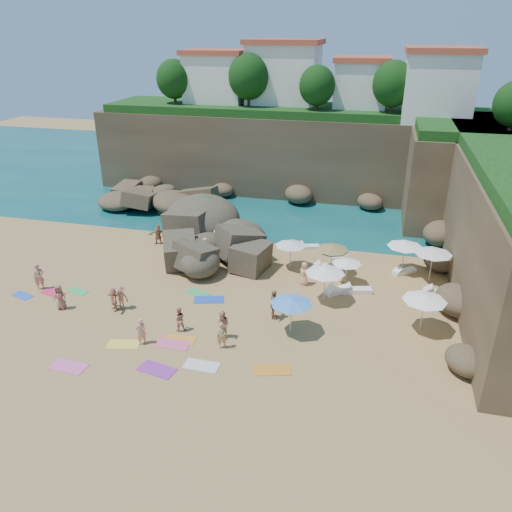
% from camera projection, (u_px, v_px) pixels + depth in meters
% --- Properties ---
extents(ground, '(120.00, 120.00, 0.00)m').
position_uv_depth(ground, '(215.00, 300.00, 32.39)').
color(ground, tan).
rests_on(ground, ground).
extents(seawater, '(120.00, 120.00, 0.00)m').
position_uv_depth(seawater, '(295.00, 177.00, 58.82)').
color(seawater, '#0C4751').
rests_on(seawater, ground).
extents(cliff_back, '(44.00, 8.00, 8.00)m').
position_uv_depth(cliff_back, '(307.00, 154.00, 52.30)').
color(cliff_back, brown).
rests_on(cliff_back, ground).
extents(cliff_corner, '(10.00, 12.00, 8.00)m').
position_uv_depth(cliff_corner, '(464.00, 176.00, 44.60)').
color(cliff_corner, brown).
rests_on(cliff_corner, ground).
extents(rock_promontory, '(12.00, 7.00, 2.00)m').
position_uv_depth(rock_promontory, '(160.00, 207.00, 48.91)').
color(rock_promontory, brown).
rests_on(rock_promontory, ground).
extents(clifftop_buildings, '(28.48, 9.48, 7.00)m').
position_uv_depth(clifftop_buildings, '(321.00, 80.00, 49.76)').
color(clifftop_buildings, white).
rests_on(clifftop_buildings, cliff_back).
extents(clifftop_trees, '(35.60, 23.82, 4.40)m').
position_uv_depth(clifftop_trees, '(332.00, 87.00, 43.82)').
color(clifftop_trees, '#11380F').
rests_on(clifftop_trees, ground).
extents(marina_masts, '(3.10, 0.10, 6.00)m').
position_uv_depth(marina_masts, '(163.00, 144.00, 61.19)').
color(marina_masts, white).
rests_on(marina_masts, ground).
extents(rock_outcrop, '(11.12, 9.97, 3.65)m').
position_uv_depth(rock_outcrop, '(203.00, 256.00, 38.55)').
color(rock_outcrop, brown).
rests_on(rock_outcrop, ground).
extents(flag_pole, '(0.75, 0.08, 3.85)m').
position_uv_depth(flag_pole, '(204.00, 211.00, 40.56)').
color(flag_pole, silver).
rests_on(flag_pole, ground).
extents(parasol_0, '(2.41, 2.41, 2.28)m').
position_uv_depth(parasol_0, '(228.00, 228.00, 38.21)').
color(parasol_0, silver).
rests_on(parasol_0, ground).
extents(parasol_1, '(2.27, 2.27, 2.14)m').
position_uv_depth(parasol_1, '(291.00, 243.00, 35.82)').
color(parasol_1, silver).
rests_on(parasol_1, ground).
extents(parasol_2, '(2.51, 2.51, 2.38)m').
position_uv_depth(parasol_2, '(405.00, 244.00, 35.17)').
color(parasol_2, silver).
rests_on(parasol_2, ground).
extents(parasol_3, '(2.14, 2.14, 2.03)m').
position_uv_depth(parasol_3, '(334.00, 250.00, 35.03)').
color(parasol_3, silver).
rests_on(parasol_3, ground).
extents(parasol_4, '(2.46, 2.46, 2.33)m').
position_uv_depth(parasol_4, '(470.00, 247.00, 34.86)').
color(parasol_4, silver).
rests_on(parasol_4, ground).
extents(parasol_5, '(2.54, 2.54, 2.40)m').
position_uv_depth(parasol_5, '(325.00, 270.00, 31.31)').
color(parasol_5, silver).
rests_on(parasol_5, ground).
extents(parasol_6, '(2.32, 2.32, 2.19)m').
position_uv_depth(parasol_6, '(332.00, 247.00, 35.10)').
color(parasol_6, silver).
rests_on(parasol_6, ground).
extents(parasol_7, '(2.58, 2.58, 2.44)m').
position_uv_depth(parasol_7, '(433.00, 251.00, 33.90)').
color(parasol_7, silver).
rests_on(parasol_7, ground).
extents(parasol_8, '(2.53, 2.53, 2.39)m').
position_uv_depth(parasol_8, '(425.00, 298.00, 28.19)').
color(parasol_8, silver).
rests_on(parasol_8, ground).
extents(parasol_9, '(2.01, 2.01, 1.90)m').
position_uv_depth(parasol_9, '(347.00, 262.00, 33.57)').
color(parasol_9, silver).
rests_on(parasol_9, ground).
extents(parasol_10, '(2.44, 2.44, 2.30)m').
position_uv_depth(parasol_10, '(292.00, 301.00, 28.03)').
color(parasol_10, silver).
rests_on(parasol_10, ground).
extents(lounger_0, '(1.90, 1.24, 0.28)m').
position_uv_depth(lounger_0, '(325.00, 266.00, 36.53)').
color(lounger_0, white).
rests_on(lounger_0, ground).
extents(lounger_1, '(1.95, 1.11, 0.29)m').
position_uv_depth(lounger_1, '(308.00, 247.00, 39.76)').
color(lounger_1, white).
rests_on(lounger_1, ground).
extents(lounger_2, '(1.76, 1.52, 0.27)m').
position_uv_depth(lounger_2, '(405.00, 271.00, 35.81)').
color(lounger_2, white).
rests_on(lounger_2, ground).
extents(lounger_3, '(2.09, 1.15, 0.31)m').
position_uv_depth(lounger_3, '(357.00, 290.00, 33.19)').
color(lounger_3, white).
rests_on(lounger_3, ground).
extents(lounger_4, '(2.04, 0.77, 0.31)m').
position_uv_depth(lounger_4, '(439.00, 293.00, 32.80)').
color(lounger_4, white).
rests_on(lounger_4, ground).
extents(lounger_5, '(1.89, 1.80, 0.30)m').
position_uv_depth(lounger_5, '(339.00, 290.00, 33.21)').
color(lounger_5, white).
rests_on(lounger_5, ground).
extents(towel_0, '(1.64, 1.15, 0.03)m').
position_uv_depth(towel_0, '(22.00, 295.00, 32.86)').
color(towel_0, blue).
rests_on(towel_0, ground).
extents(towel_1, '(1.97, 1.09, 0.03)m').
position_uv_depth(towel_1, '(69.00, 367.00, 25.97)').
color(towel_1, '#EA5BA2').
rests_on(towel_1, ground).
extents(towel_2, '(1.82, 1.01, 0.03)m').
position_uv_depth(towel_2, '(179.00, 340.00, 28.20)').
color(towel_2, orange).
rests_on(towel_2, ground).
extents(towel_3, '(1.64, 1.17, 0.03)m').
position_uv_depth(towel_3, '(78.00, 291.00, 33.36)').
color(towel_3, green).
rests_on(towel_3, ground).
extents(towel_4, '(1.92, 1.27, 0.03)m').
position_uv_depth(towel_4, '(124.00, 344.00, 27.81)').
color(towel_4, yellow).
rests_on(towel_4, ground).
extents(towel_5, '(1.85, 0.97, 0.03)m').
position_uv_depth(towel_5, '(202.00, 366.00, 26.06)').
color(towel_5, silver).
rests_on(towel_5, ground).
extents(towel_6, '(2.10, 1.33, 0.03)m').
position_uv_depth(towel_6, '(157.00, 369.00, 25.76)').
color(towel_6, purple).
rests_on(towel_6, ground).
extents(towel_7, '(1.83, 1.27, 0.03)m').
position_uv_depth(towel_7, '(53.00, 293.00, 33.17)').
color(towel_7, '#DE2751').
rests_on(towel_7, ground).
extents(towel_8, '(2.11, 1.43, 0.03)m').
position_uv_depth(towel_8, '(209.00, 300.00, 32.35)').
color(towel_8, blue).
rests_on(towel_8, ground).
extents(towel_9, '(1.91, 0.98, 0.03)m').
position_uv_depth(towel_9, '(173.00, 344.00, 27.83)').
color(towel_9, '#E35887').
rests_on(towel_9, ground).
extents(towel_10, '(2.11, 1.42, 0.03)m').
position_uv_depth(towel_10, '(272.00, 370.00, 25.73)').
color(towel_10, orange).
rests_on(towel_10, ground).
extents(towel_11, '(1.78, 1.35, 0.03)m').
position_uv_depth(towel_11, '(198.00, 293.00, 33.15)').
color(towel_11, green).
rests_on(towel_11, ground).
extents(person_stand_0, '(0.79, 0.77, 1.83)m').
position_uv_depth(person_stand_0, '(39.00, 277.00, 33.33)').
color(person_stand_0, tan).
rests_on(person_stand_0, ground).
extents(person_stand_1, '(0.92, 0.84, 1.51)m').
position_uv_depth(person_stand_1, '(179.00, 319.00, 28.79)').
color(person_stand_1, tan).
rests_on(person_stand_1, ground).
extents(person_stand_2, '(1.30, 0.78, 1.88)m').
position_uv_depth(person_stand_2, '(205.00, 249.00, 37.36)').
color(person_stand_2, tan).
rests_on(person_stand_2, ground).
extents(person_stand_3, '(0.51, 1.13, 1.89)m').
position_uv_depth(person_stand_3, '(274.00, 305.00, 29.93)').
color(person_stand_3, '#99664C').
rests_on(person_stand_3, ground).
extents(person_stand_4, '(0.82, 0.93, 1.67)m').
position_uv_depth(person_stand_4, '(304.00, 274.00, 33.94)').
color(person_stand_4, '#E39E77').
rests_on(person_stand_4, ground).
extents(person_stand_5, '(1.58, 0.88, 1.64)m').
position_uv_depth(person_stand_5, '(158.00, 234.00, 40.40)').
color(person_stand_5, '#AF7C57').
rests_on(person_stand_5, ground).
extents(person_stand_6, '(0.68, 0.70, 1.62)m').
position_uv_depth(person_stand_6, '(141.00, 331.00, 27.57)').
color(person_stand_6, '#E49781').
rests_on(person_stand_6, ground).
extents(person_lie_0, '(1.12, 1.63, 0.41)m').
position_uv_depth(person_lie_0, '(122.00, 306.00, 31.25)').
color(person_lie_0, '#B5715A').
rests_on(person_lie_0, ground).
extents(person_lie_2, '(1.03, 1.71, 0.43)m').
position_uv_depth(person_lie_2, '(62.00, 306.00, 31.24)').
color(person_lie_2, '#8C5446').
rests_on(person_lie_2, ground).
extents(person_lie_3, '(2.04, 2.03, 0.40)m').
position_uv_depth(person_lie_3, '(115.00, 307.00, 31.13)').
color(person_lie_3, tan).
rests_on(person_lie_3, ground).
extents(person_lie_4, '(1.06, 1.65, 0.37)m').
position_uv_depth(person_lie_4, '(222.00, 345.00, 27.44)').
color(person_lie_4, tan).
rests_on(person_lie_4, ground).
extents(person_lie_5, '(1.20, 1.85, 0.64)m').
position_uv_depth(person_lie_5, '(223.00, 334.00, 28.23)').
color(person_lie_5, tan).
rests_on(person_lie_5, ground).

